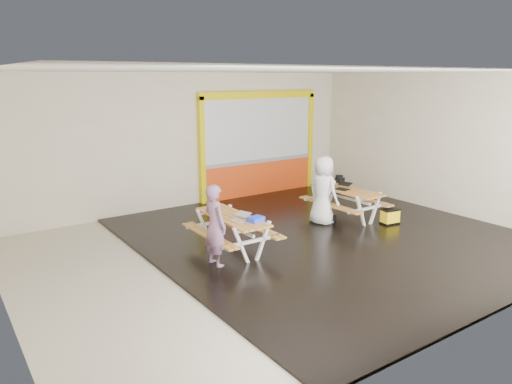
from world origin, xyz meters
TOP-DOWN VIEW (x-y plane):
  - room at (0.00, 0.00)m, footprint 10.02×8.02m
  - deck at (1.25, 0.00)m, footprint 7.50×7.98m
  - kiosk at (2.20, 3.93)m, footprint 3.88×0.16m
  - picnic_table_left at (-0.94, 0.37)m, footprint 1.30×1.88m
  - picnic_table_right at (2.50, 0.73)m, footprint 1.34×1.94m
  - person_left at (-1.57, -0.08)m, footprint 0.40×0.58m
  - person_right at (1.80, 0.76)m, footprint 0.61×0.85m
  - laptop_left at (-0.96, 0.03)m, footprint 0.39×0.37m
  - laptop_right at (2.44, 0.76)m, footprint 0.41×0.38m
  - blue_pouch at (-0.75, -0.19)m, footprint 0.33×0.27m
  - toolbox at (2.50, 1.54)m, footprint 0.39×0.27m
  - backpack at (2.91, 1.38)m, footprint 0.34×0.28m
  - dark_case at (2.03, 0.83)m, footprint 0.41×0.35m
  - fluke_bag at (3.02, -0.23)m, footprint 0.44×0.32m

SIDE VIEW (x-z plane):
  - deck at x=1.25m, z-range 0.00..0.05m
  - dark_case at x=2.03m, z-range 0.05..0.18m
  - fluke_bag at x=3.02m, z-range 0.04..0.40m
  - picnic_table_left at x=-0.94m, z-range 0.20..0.95m
  - picnic_table_right at x=2.50m, z-range 0.20..0.97m
  - backpack at x=2.91m, z-range 0.44..0.94m
  - person_left at x=-1.57m, z-range 0.03..1.55m
  - blue_pouch at x=-0.75m, z-range 0.75..0.84m
  - laptop_left at x=-0.96m, z-range 0.73..0.86m
  - person_right at x=1.80m, z-range -0.01..1.62m
  - laptop_right at x=2.44m, z-range 0.74..0.89m
  - toolbox at x=2.50m, z-range 0.74..0.95m
  - kiosk at x=2.20m, z-range -0.06..2.94m
  - room at x=0.00m, z-range -0.01..3.51m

